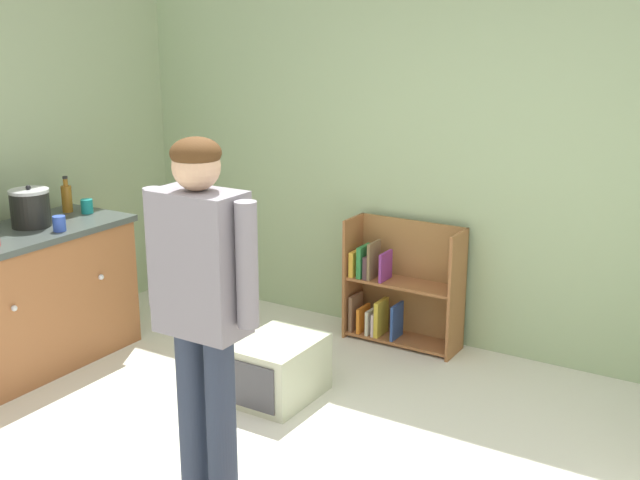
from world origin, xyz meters
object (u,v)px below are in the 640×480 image
object	(u,v)px
bookshelf	(398,290)
amber_bottle	(67,198)
teal_cup	(87,206)
pet_carrier	(278,369)
standing_person	(202,301)
crock_pot	(30,208)
blue_cup	(59,224)

from	to	relation	value
bookshelf	amber_bottle	size ratio (longest dim) A/B	3.46
teal_cup	pet_carrier	bearing A→B (deg)	-3.26
teal_cup	standing_person	bearing A→B (deg)	-31.28
bookshelf	amber_bottle	xyz separation A→B (m)	(-1.97, -1.11, 0.63)
bookshelf	pet_carrier	world-z (taller)	bookshelf
amber_bottle	teal_cup	bearing A→B (deg)	16.83
crock_pot	amber_bottle	distance (m)	0.40
pet_carrier	amber_bottle	size ratio (longest dim) A/B	2.24
standing_person	amber_bottle	xyz separation A→B (m)	(-2.17, 1.19, -0.04)
pet_carrier	crock_pot	xyz separation A→B (m)	(-1.65, -0.34, 0.84)
crock_pot	teal_cup	xyz separation A→B (m)	(0.03, 0.43, -0.07)
standing_person	amber_bottle	bearing A→B (deg)	151.27
standing_person	pet_carrier	bearing A→B (deg)	109.89
teal_cup	crock_pot	bearing A→B (deg)	-94.32
amber_bottle	blue_cup	xyz separation A→B (m)	(0.35, -0.37, -0.05)
bookshelf	teal_cup	size ratio (longest dim) A/B	8.95
standing_person	crock_pot	bearing A→B (deg)	158.76
amber_bottle	teal_cup	xyz separation A→B (m)	(0.14, 0.04, -0.05)
bookshelf	crock_pot	world-z (taller)	crock_pot
bookshelf	standing_person	distance (m)	2.41
standing_person	crock_pot	size ratio (longest dim) A/B	6.48
pet_carrier	teal_cup	size ratio (longest dim) A/B	5.81
pet_carrier	teal_cup	distance (m)	1.79
pet_carrier	teal_cup	world-z (taller)	teal_cup
pet_carrier	teal_cup	xyz separation A→B (m)	(-1.62, 0.09, 0.77)
pet_carrier	standing_person	bearing A→B (deg)	-70.11
blue_cup	crock_pot	bearing A→B (deg)	-176.62
bookshelf	teal_cup	world-z (taller)	teal_cup
bookshelf	blue_cup	distance (m)	2.27
amber_bottle	teal_cup	distance (m)	0.16
teal_cup	blue_cup	distance (m)	0.47
teal_cup	blue_cup	bearing A→B (deg)	-63.42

